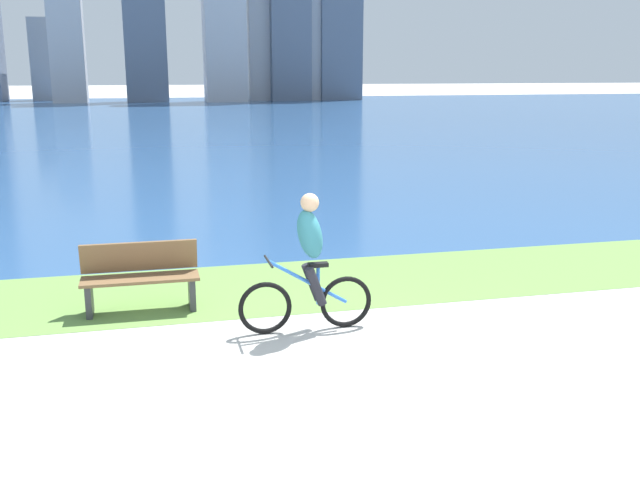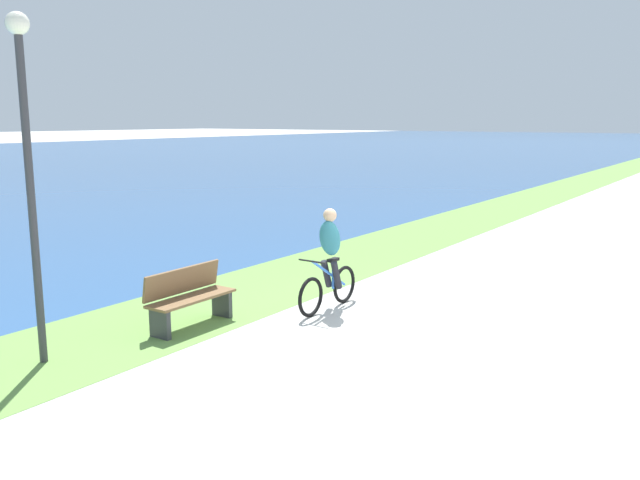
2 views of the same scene
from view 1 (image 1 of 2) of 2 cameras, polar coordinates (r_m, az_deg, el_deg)
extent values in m
plane|color=#B2AFA8|center=(7.54, 0.52, -10.74)|extent=(300.00, 300.00, 0.00)
cube|color=#6B9947|center=(10.49, -3.81, -3.71)|extent=(120.00, 2.58, 0.01)
cube|color=#2D568C|center=(48.03, -11.82, 9.44)|extent=(300.00, 73.45, 0.00)
torus|color=black|center=(8.57, -4.39, -5.43)|extent=(0.65, 0.06, 0.65)
torus|color=black|center=(8.78, 2.08, -4.94)|extent=(0.65, 0.06, 0.65)
cylinder|color=blue|center=(8.58, -0.96, -3.37)|extent=(0.97, 0.04, 0.61)
cylinder|color=blue|center=(8.62, -0.15, -3.63)|extent=(0.04, 0.04, 0.47)
cube|color=black|center=(8.55, -0.15, -1.98)|extent=(0.24, 0.10, 0.05)
cylinder|color=black|center=(8.41, -4.13, -1.71)|extent=(0.03, 0.52, 0.03)
ellipsoid|color=teal|center=(8.44, -0.82, 0.46)|extent=(0.40, 0.36, 0.65)
sphere|color=#D8AD84|center=(8.36, -0.82, 3.00)|extent=(0.22, 0.22, 0.22)
cylinder|color=#26262D|center=(8.51, -0.32, -3.74)|extent=(0.27, 0.11, 0.49)
cylinder|color=#26262D|center=(8.70, -0.63, -3.36)|extent=(0.27, 0.11, 0.49)
cube|color=brown|center=(9.56, -14.12, -3.00)|extent=(1.50, 0.45, 0.04)
cube|color=brown|center=(9.69, -14.20, -1.27)|extent=(1.50, 0.11, 0.40)
cube|color=#38383D|center=(9.64, -10.17, -4.07)|extent=(0.08, 0.37, 0.45)
cube|color=#38383D|center=(9.66, -17.91, -4.49)|extent=(0.08, 0.37, 0.45)
cube|color=#8C939E|center=(81.07, -20.54, 13.32)|extent=(4.07, 3.21, 8.25)
cube|color=#B7B7BC|center=(74.18, -19.48, 14.09)|extent=(3.10, 3.07, 9.86)
cube|color=#B7B7BC|center=(77.21, -0.95, 17.72)|extent=(2.28, 3.08, 17.79)
cube|color=slate|center=(77.93, 1.45, 18.07)|extent=(4.34, 3.82, 18.87)
camera|label=2|loc=(7.36, -86.91, 0.98)|focal=37.17mm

